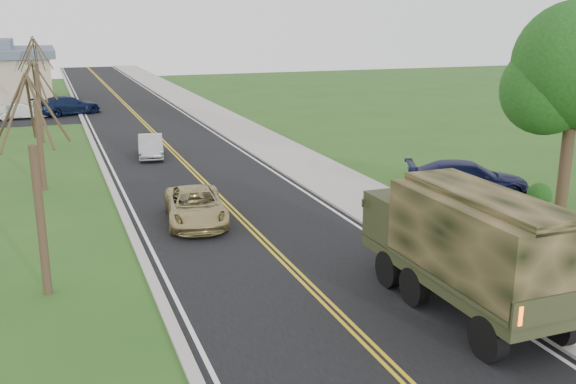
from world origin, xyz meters
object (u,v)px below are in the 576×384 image
sedan_silver (151,146)px  military_truck (468,241)px  pickup_navy (467,179)px  suv_champagne (195,206)px

sedan_silver → military_truck: bearing=-70.6°
military_truck → pickup_navy: 11.73m
suv_champagne → pickup_navy: (11.74, -0.50, 0.12)m
sedan_silver → pickup_navy: pickup_navy is taller
military_truck → sedan_silver: military_truck is taller
suv_champagne → military_truck: bearing=-56.8°
military_truck → suv_champagne: military_truck is taller
suv_champagne → pickup_navy: bearing=4.7°
suv_champagne → sedan_silver: suv_champagne is taller
military_truck → suv_champagne: 11.13m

